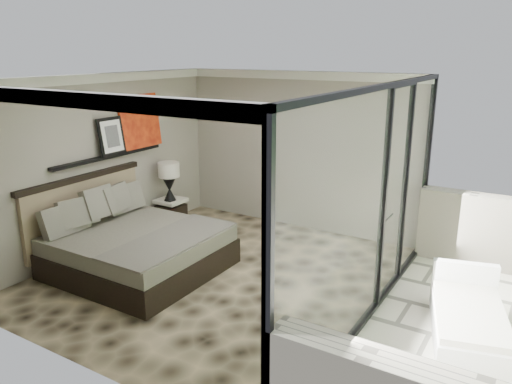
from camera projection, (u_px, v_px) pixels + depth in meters
The scene contains 13 objects.
floor at pixel (218, 275), 7.23m from camera, with size 5.00×5.00×0.00m, color black.
ceiling at pixel (214, 78), 6.47m from camera, with size 4.50×5.00×0.02m, color silver.
back_wall at pixel (298, 151), 8.89m from camera, with size 4.50×0.02×2.80m, color gray.
left_wall at pixel (102, 163), 7.97m from camera, with size 0.02×5.00×2.80m, color gray.
glass_wall at pixel (375, 208), 5.72m from camera, with size 0.08×5.00×2.80m, color white.
terrace_slab at pixel (502, 359), 5.37m from camera, with size 3.00×5.00×0.12m, color beige.
picture_ledge at pixel (109, 156), 8.00m from camera, with size 0.12×2.20×0.05m, color black.
bed at pixel (134, 246), 7.36m from camera, with size 2.25×2.17×1.24m.
nightstand at pixel (171, 214), 9.19m from camera, with size 0.47×0.47×0.47m, color black.
table_lamp at pixel (169, 176), 8.92m from camera, with size 0.38×0.38×0.70m.
abstract_canvas at pixel (140, 121), 8.49m from camera, with size 0.04×0.90×0.90m, color #A8170E.
framed_print at pixel (111, 136), 7.92m from camera, with size 0.03×0.50×0.60m, color black.
lounger at pixel (469, 320), 5.68m from camera, with size 1.14×1.69×0.61m.
Camera 1 is at (3.92, -5.37, 3.15)m, focal length 35.00 mm.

